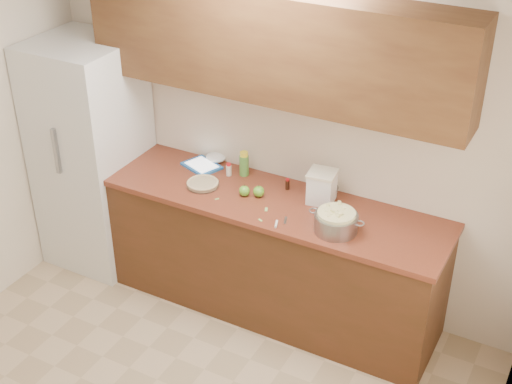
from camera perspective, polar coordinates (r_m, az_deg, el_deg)
The scene contains 19 objects.
room_shell at distance 3.65m, azimuth -10.54°, elevation -5.81°, with size 3.60×3.60×3.60m.
counter_run at distance 5.13m, azimuth 0.37°, elevation -4.76°, with size 2.64×0.68×0.92m.
upper_cabinets at distance 4.57m, azimuth 1.36°, elevation 11.67°, with size 2.60×0.34×0.70m, color brown.
fridge at distance 5.60m, azimuth -12.94°, elevation 2.90°, with size 0.70×0.70×1.80m, color silver.
pie at distance 5.01m, azimuth -4.28°, elevation 0.66°, with size 0.23×0.23×0.04m.
colander at distance 4.52m, azimuth 6.41°, elevation -2.38°, with size 0.37×0.28×0.14m.
flour_canister at distance 4.79m, azimuth 5.29°, elevation 0.43°, with size 0.20×0.20×0.23m.
tablet at distance 5.26m, azimuth -4.37°, elevation 2.11°, with size 0.32×0.28×0.02m.
paring_knife at distance 4.59m, azimuth 1.75°, elevation -2.52°, with size 0.07×0.16×0.02m.
lemon_bottle at distance 5.10m, azimuth -0.96°, elevation 2.25°, with size 0.07×0.07×0.18m.
cinnamon_shaker at distance 5.12m, azimuth -2.19°, elevation 1.80°, with size 0.04×0.04×0.10m.
vanilla_bottle at distance 4.95m, azimuth 2.53°, elevation 0.63°, with size 0.03×0.03×0.08m.
mixing_bowl at distance 4.90m, azimuth 5.50°, elevation 0.12°, with size 0.19×0.19×0.07m.
paper_towel at distance 5.32m, azimuth -3.24°, elevation 2.78°, with size 0.15×0.13×0.06m, color white.
apple_left at distance 4.87m, azimuth -0.94°, elevation 0.09°, with size 0.07×0.07×0.09m.
apple_center at distance 4.86m, azimuth 0.22°, elevation 0.05°, with size 0.08×0.08×0.09m.
peel_a at distance 4.63m, azimuth 0.35°, elevation -2.26°, with size 0.03×0.01×0.00m, color #8CC35E.
peel_b at distance 4.86m, azimuth -3.14°, elevation -0.56°, with size 0.03×0.01×0.00m, color #8CC35E.
peel_c at distance 4.74m, azimuth 0.82°, elevation -1.40°, with size 0.04×0.02×0.00m, color #8CC35E.
Camera 1 is at (1.95, -2.22, 3.44)m, focal length 50.00 mm.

